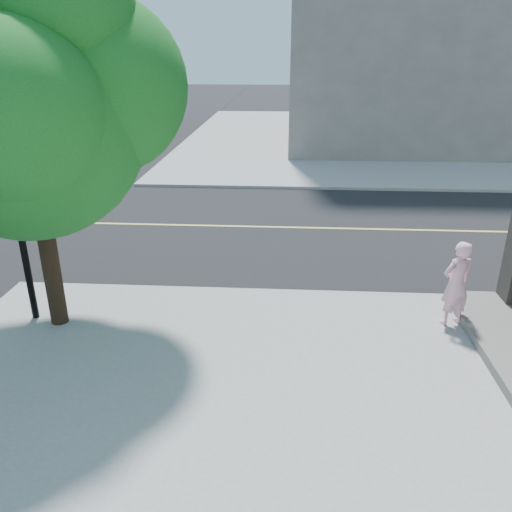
{
  "coord_description": "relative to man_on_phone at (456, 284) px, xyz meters",
  "views": [
    {
      "loc": [
        5.03,
        -10.05,
        5.03
      ],
      "look_at": [
        4.44,
        -0.98,
        1.3
      ],
      "focal_mm": 35.56,
      "sensor_mm": 36.0,
      "label": 1
    }
  ],
  "objects": [
    {
      "name": "filler_ne",
      "position": [
        5.79,
        23.27,
        6.16
      ],
      "size": [
        18.0,
        16.0,
        14.0
      ],
      "primitive_type": "cube",
      "color": "slate",
      "rests_on": "sidewalk_ne"
    },
    {
      "name": "street_tree",
      "position": [
        -7.42,
        -0.41,
        3.4
      ],
      "size": [
        4.94,
        4.49,
        6.56
      ],
      "rotation": [
        0.0,
        0.0,
        -0.02
      ],
      "color": "black",
      "rests_on": "sidewalk_se"
    },
    {
      "name": "ground",
      "position": [
        -8.21,
        1.27,
        -0.96
      ],
      "size": [
        140.0,
        140.0,
        0.0
      ],
      "primitive_type": "plane",
      "color": "black",
      "rests_on": "ground"
    },
    {
      "name": "sidewalk_ne",
      "position": [
        5.29,
        22.77,
        -0.9
      ],
      "size": [
        29.0,
        25.0,
        0.12
      ],
      "primitive_type": "cube",
      "color": "gray",
      "rests_on": "ground"
    },
    {
      "name": "man_on_phone",
      "position": [
        0.0,
        0.0,
        0.0
      ],
      "size": [
        0.72,
        0.61,
        1.68
      ],
      "primitive_type": "imported",
      "rotation": [
        0.0,
        0.0,
        3.55
      ],
      "color": "#FCB3CB",
      "rests_on": "sidewalk_se"
    },
    {
      "name": "road_ew",
      "position": [
        -8.21,
        5.77,
        -0.95
      ],
      "size": [
        140.0,
        9.0,
        0.01
      ],
      "primitive_type": "cube",
      "color": "black",
      "rests_on": "ground"
    }
  ]
}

